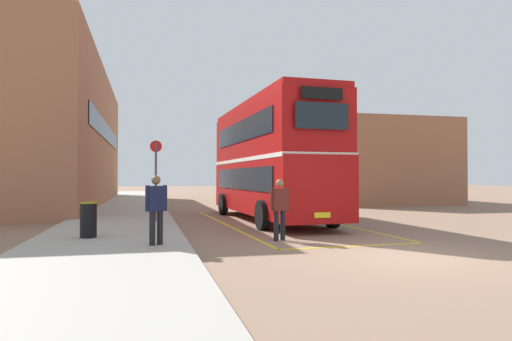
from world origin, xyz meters
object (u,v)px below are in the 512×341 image
object	(u,v)px
single_deck_bus	(249,179)
bus_stop_sign	(156,173)
pedestrian_boarding	(280,205)
double_decker_bus	(270,159)
pedestrian_waiting_near	(156,205)
litter_bin	(88,220)

from	to	relation	value
single_deck_bus	bus_stop_sign	size ratio (longest dim) A/B	2.99
pedestrian_boarding	bus_stop_sign	xyz separation A→B (m)	(-3.25, 5.21, 0.93)
double_decker_bus	bus_stop_sign	bearing A→B (deg)	-173.47
single_deck_bus	pedestrian_boarding	size ratio (longest dim) A/B	5.24
pedestrian_boarding	bus_stop_sign	size ratio (longest dim) A/B	0.57
double_decker_bus	pedestrian_boarding	bearing A→B (deg)	-102.90
pedestrian_waiting_near	bus_stop_sign	world-z (taller)	bus_stop_sign
litter_bin	double_decker_bus	bearing A→B (deg)	37.28
double_decker_bus	bus_stop_sign	distance (m)	4.63
single_deck_bus	pedestrian_boarding	distance (m)	23.88
double_decker_bus	litter_bin	size ratio (longest dim) A/B	10.89
litter_bin	pedestrian_waiting_near	bearing A→B (deg)	-45.59
double_decker_bus	pedestrian_waiting_near	xyz separation A→B (m)	(-4.68, -6.66, -1.41)
pedestrian_boarding	pedestrian_waiting_near	bearing A→B (deg)	-164.52
double_decker_bus	single_deck_bus	xyz separation A→B (m)	(3.22, 17.71, -0.87)
pedestrian_boarding	bus_stop_sign	world-z (taller)	bus_stop_sign
bus_stop_sign	pedestrian_boarding	bearing A→B (deg)	-58.04
pedestrian_waiting_near	litter_bin	world-z (taller)	pedestrian_waiting_near
pedestrian_boarding	pedestrian_waiting_near	distance (m)	3.50
litter_bin	bus_stop_sign	xyz separation A→B (m)	(1.86, 4.37, 1.30)
single_deck_bus	pedestrian_boarding	bearing A→B (deg)	-100.93
single_deck_bus	pedestrian_boarding	world-z (taller)	single_deck_bus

